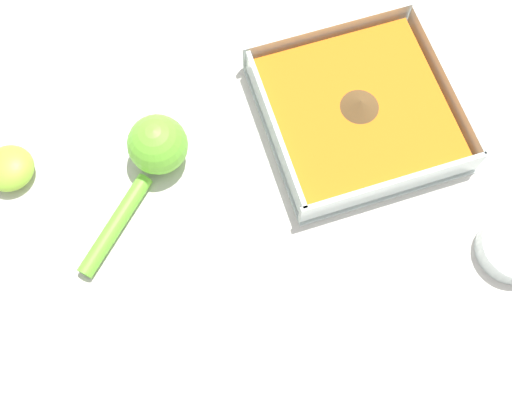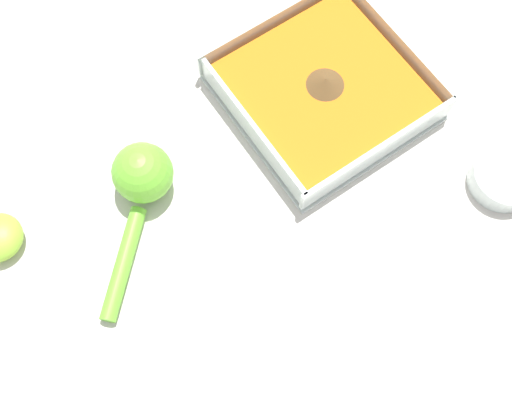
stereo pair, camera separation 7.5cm
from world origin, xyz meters
name	(u,v)px [view 1 (the left image)]	position (x,y,z in m)	size (l,w,h in m)	color
ground_plane	(355,120)	(0.00, 0.00, 0.00)	(4.00, 4.00, 0.00)	beige
square_dish	(359,110)	(0.00, 0.00, 0.02)	(0.25, 0.25, 0.05)	silver
lemon_squeezer	(153,154)	(-0.28, 0.02, 0.04)	(0.18, 0.18, 0.08)	#6BC633
lemon_half	(9,168)	(-0.46, 0.06, 0.02)	(0.06, 0.06, 0.04)	#93CC38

